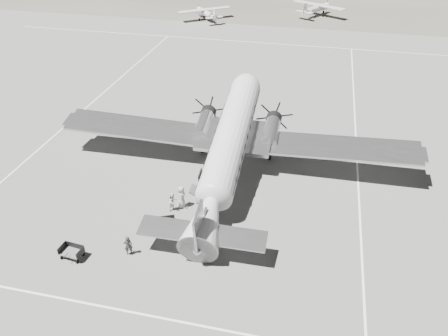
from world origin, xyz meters
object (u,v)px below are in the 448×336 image
baggage_cart_near (164,225)px  baggage_cart_far (72,252)px  ground_crew (128,245)px  ramp_agent (173,202)px  dc3_airliner (229,147)px  light_plane_left (206,14)px  passenger (182,197)px  light_plane_right (317,10)px

baggage_cart_near → baggage_cart_far: size_ratio=1.09×
ground_crew → ramp_agent: ramp_agent is taller
dc3_airliner → baggage_cart_far: (-8.40, -11.98, -2.62)m
light_plane_left → passenger: bearing=-115.2°
baggage_cart_near → passenger: (0.38, 3.07, 0.44)m
light_plane_left → ground_crew: light_plane_left is taller
baggage_cart_near → passenger: passenger is taller
passenger → ground_crew: bearing=151.5°
light_plane_left → baggage_cart_near: size_ratio=5.92×
light_plane_left → ground_crew: (10.68, -60.97, -0.29)m
light_plane_right → ground_crew: bearing=-67.4°
light_plane_left → ground_crew: bearing=-118.2°
dc3_airliner → passenger: size_ratio=17.25×
baggage_cart_far → passenger: (5.63, 7.11, 0.48)m
ground_crew → ramp_agent: size_ratio=0.97×
ramp_agent → baggage_cart_near: bearing=-147.7°
ground_crew → passenger: 6.24m
baggage_cart_far → ground_crew: size_ratio=1.02×
light_plane_left → light_plane_right: size_ratio=0.92×
light_plane_left → baggage_cart_far: 62.56m
baggage_cart_near → ramp_agent: (-0.13, 2.46, 0.31)m
ramp_agent → passenger: bearing=-10.1°
ground_crew → passenger: passenger is taller
dc3_airliner → ground_crew: (-4.73, -10.80, -2.29)m
ground_crew → passenger: bearing=-137.1°
baggage_cart_near → passenger: bearing=58.5°
baggage_cart_near → light_plane_left: bearing=77.4°
baggage_cart_near → ground_crew: (-1.59, -2.86, 0.29)m
dc3_airliner → light_plane_left: size_ratio=3.12×
light_plane_right → baggage_cart_far: size_ratio=6.99×
light_plane_right → ramp_agent: bearing=-66.8°
dc3_airliner → light_plane_right: 58.16m
ground_crew → dc3_airliner: bearing=-142.4°
baggage_cart_far → ground_crew: (3.66, 1.19, 0.33)m
baggage_cart_near → dc3_airliner: bearing=43.9°
light_plane_left → ground_crew: size_ratio=6.60×
baggage_cart_near → ground_crew: size_ratio=1.11×
light_plane_right → baggage_cart_near: 66.35m
light_plane_right → ramp_agent: (-7.91, -63.43, -0.36)m
light_plane_right → baggage_cart_near: size_ratio=6.43×
light_plane_left → passenger: size_ratio=5.52×
ground_crew → ramp_agent: (1.46, 5.31, 0.02)m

